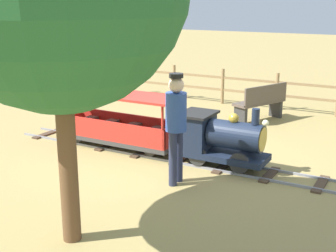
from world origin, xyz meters
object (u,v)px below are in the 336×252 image
conductor_person (176,120)px  park_bench (261,103)px  passenger_car (119,126)px  locomotive (219,138)px

conductor_person → park_bench: (-4.04, -0.06, -0.54)m
passenger_car → park_bench: size_ratio=1.74×
passenger_car → conductor_person: (0.95, 1.67, 0.53)m
park_bench → conductor_person: bearing=0.8°
locomotive → passenger_car: 1.94m
locomotive → passenger_car: (0.00, -1.94, -0.06)m
locomotive → conductor_person: size_ratio=0.89×
passenger_car → park_bench: passenger_car is taller
locomotive → passenger_car: size_ratio=0.61×
park_bench → passenger_car: bearing=-27.6°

